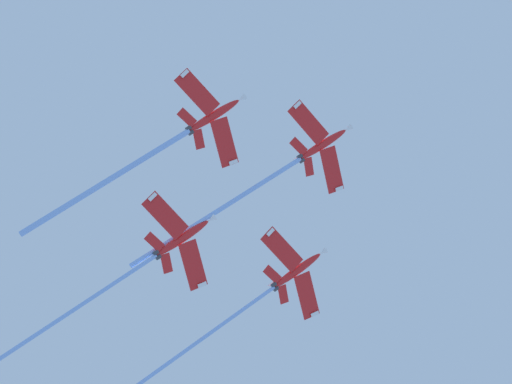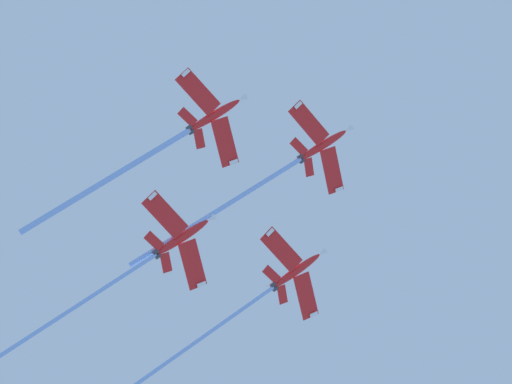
% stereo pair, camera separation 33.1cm
% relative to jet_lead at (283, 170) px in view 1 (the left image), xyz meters
% --- Properties ---
extents(jet_lead, '(25.43, 43.65, 26.78)m').
position_rel_jet_lead_xyz_m(jet_lead, '(0.00, 0.00, 0.00)').
color(jet_lead, red).
extents(jet_left_wing, '(26.30, 44.27, 28.10)m').
position_rel_jet_lead_xyz_m(jet_left_wing, '(-22.31, -4.85, -7.42)').
color(jet_left_wing, red).
extents(jet_right_wing, '(24.57, 39.67, 25.99)m').
position_rel_jet_lead_xyz_m(jet_right_wing, '(8.26, -20.57, -9.77)').
color(jet_right_wing, red).
extents(jet_slot, '(24.21, 39.68, 25.82)m').
position_rel_jet_lead_xyz_m(jet_slot, '(-11.27, -24.45, -15.86)').
color(jet_slot, red).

